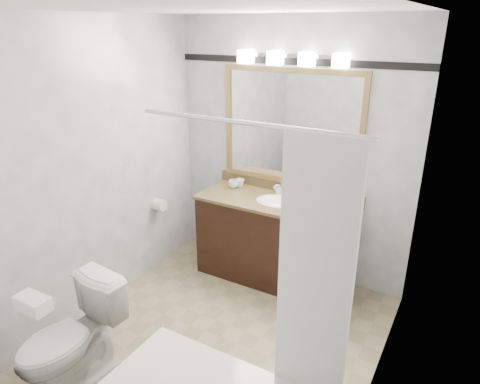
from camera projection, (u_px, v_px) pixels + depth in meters
The scene contains 14 objects.
room at pixel (218, 197), 3.07m from camera, with size 2.42×2.62×2.52m.
vanity at pixel (275, 239), 4.19m from camera, with size 1.53×0.58×0.97m.
mirror at pixel (291, 128), 4.02m from camera, with size 1.40×0.04×1.10m.
vanity_light_bar at pixel (291, 58), 3.74m from camera, with size 1.02×0.14×0.12m.
accent_stripe at pixel (294, 61), 3.81m from camera, with size 2.40×0.01×0.06m, color black.
tp_roll at pixel (159, 205), 4.34m from camera, with size 0.12×0.12×0.11m, color white.
toilet at pixel (70, 340), 2.95m from camera, with size 0.43×0.75×0.76m, color white.
tissue_box at pixel (33, 303), 2.63m from camera, with size 0.22×0.12×0.09m, color white.
coffee_maker at pixel (332, 193), 3.79m from camera, with size 0.17×0.21×0.32m.
cup_left at pixel (233, 184), 4.36m from camera, with size 0.10×0.10×0.08m, color white.
cup_right at pixel (240, 183), 4.38m from camera, with size 0.09×0.09×0.08m, color white.
soap_bottle_a at pixel (279, 190), 4.16m from camera, with size 0.05×0.05×0.11m, color white.
soap_bottle_b at pixel (302, 195), 4.05m from camera, with size 0.07×0.07×0.09m, color white.
soap_bar at pixel (287, 197), 4.10m from camera, with size 0.08×0.05×0.02m, color beige.
Camera 1 is at (1.55, -2.39, 2.41)m, focal length 32.00 mm.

